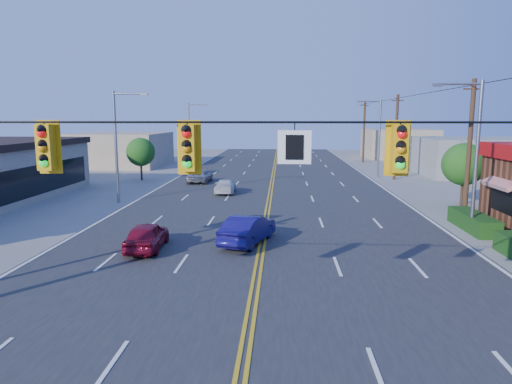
# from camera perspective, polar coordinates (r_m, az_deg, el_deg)

# --- Properties ---
(ground) EXTENTS (160.00, 160.00, 0.00)m
(ground) POSITION_cam_1_polar(r_m,az_deg,el_deg) (11.92, -1.76, -21.50)
(ground) COLOR gray
(ground) RESTS_ON ground
(road) EXTENTS (20.00, 120.00, 0.06)m
(road) POSITION_cam_1_polar(r_m,az_deg,el_deg) (30.83, 1.49, -2.13)
(road) COLOR #2D2D30
(road) RESTS_ON ground
(signal_span) EXTENTS (24.32, 0.34, 9.00)m
(signal_span) POSITION_cam_1_polar(r_m,az_deg,el_deg) (10.33, -2.55, 2.52)
(signal_span) COLOR #47301E
(signal_span) RESTS_ON ground
(streetlight_se) EXTENTS (2.55, 0.25, 8.00)m
(streetlight_se) POSITION_cam_1_polar(r_m,az_deg,el_deg) (26.19, 25.50, 4.87)
(streetlight_se) COLOR gray
(streetlight_se) RESTS_ON ground
(streetlight_ne) EXTENTS (2.55, 0.25, 8.00)m
(streetlight_ne) POSITION_cam_1_polar(r_m,az_deg,el_deg) (49.24, 14.95, 7.07)
(streetlight_ne) COLOR gray
(streetlight_ne) RESTS_ON ground
(streetlight_sw) EXTENTS (2.55, 0.25, 8.00)m
(streetlight_sw) POSITION_cam_1_polar(r_m,az_deg,el_deg) (34.31, -16.80, 6.19)
(streetlight_sw) COLOR gray
(streetlight_sw) RESTS_ON ground
(streetlight_nw) EXTENTS (2.55, 0.25, 8.00)m
(streetlight_nw) POSITION_cam_1_polar(r_m,az_deg,el_deg) (59.40, -8.18, 7.60)
(streetlight_nw) COLOR gray
(streetlight_nw) RESTS_ON ground
(utility_pole_near) EXTENTS (0.28, 0.28, 8.40)m
(utility_pole_near) POSITION_cam_1_polar(r_m,az_deg,el_deg) (30.44, 25.10, 4.79)
(utility_pole_near) COLOR #47301E
(utility_pole_near) RESTS_ON ground
(utility_pole_mid) EXTENTS (0.28, 0.28, 8.40)m
(utility_pole_mid) POSITION_cam_1_polar(r_m,az_deg,el_deg) (47.60, 17.09, 6.53)
(utility_pole_mid) COLOR #47301E
(utility_pole_mid) RESTS_ON ground
(utility_pole_far) EXTENTS (0.28, 0.28, 8.40)m
(utility_pole_far) POSITION_cam_1_polar(r_m,az_deg,el_deg) (65.22, 13.34, 7.30)
(utility_pole_far) COLOR #47301E
(utility_pole_far) RESTS_ON ground
(tree_kfc_rear) EXTENTS (2.94, 2.94, 4.41)m
(tree_kfc_rear) POSITION_cam_1_polar(r_m,az_deg,el_deg) (34.72, 24.53, 3.17)
(tree_kfc_rear) COLOR #47301E
(tree_kfc_rear) RESTS_ON ground
(tree_west) EXTENTS (2.80, 2.80, 4.20)m
(tree_west) POSITION_cam_1_polar(r_m,az_deg,el_deg) (46.47, -14.22, 4.86)
(tree_west) COLOR #47301E
(tree_west) RESTS_ON ground
(bld_east_mid) EXTENTS (12.00, 10.00, 4.00)m
(bld_east_mid) POSITION_cam_1_polar(r_m,az_deg,el_deg) (54.61, 26.03, 3.98)
(bld_east_mid) COLOR gray
(bld_east_mid) RESTS_ON ground
(bld_west_far) EXTENTS (11.00, 12.00, 4.20)m
(bld_west_far) POSITION_cam_1_polar(r_m,az_deg,el_deg) (61.99, -16.53, 5.14)
(bld_west_far) COLOR tan
(bld_west_far) RESTS_ON ground
(bld_east_far) EXTENTS (10.00, 10.00, 4.40)m
(bld_east_far) POSITION_cam_1_polar(r_m,az_deg,el_deg) (74.54, 17.40, 5.80)
(bld_east_far) COLOR tan
(bld_east_far) RESTS_ON ground
(car_magenta) EXTENTS (1.70, 3.84, 1.28)m
(car_magenta) POSITION_cam_1_polar(r_m,az_deg,el_deg) (21.86, -13.49, -5.48)
(car_magenta) COLOR maroon
(car_magenta) RESTS_ON ground
(car_blue) EXTENTS (2.66, 4.46, 1.39)m
(car_blue) POSITION_cam_1_polar(r_m,az_deg,el_deg) (22.28, -1.01, -4.80)
(car_blue) COLOR #150F5A
(car_blue) RESTS_ON ground
(car_white) EXTENTS (1.67, 3.88, 1.11)m
(car_white) POSITION_cam_1_polar(r_m,az_deg,el_deg) (37.23, -3.83, 0.64)
(car_white) COLOR silver
(car_white) RESTS_ON ground
(car_silver) EXTENTS (2.01, 4.21, 1.16)m
(car_silver) POSITION_cam_1_polar(r_m,az_deg,el_deg) (43.72, -7.01, 1.90)
(car_silver) COLOR #9B9BA0
(car_silver) RESTS_ON ground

